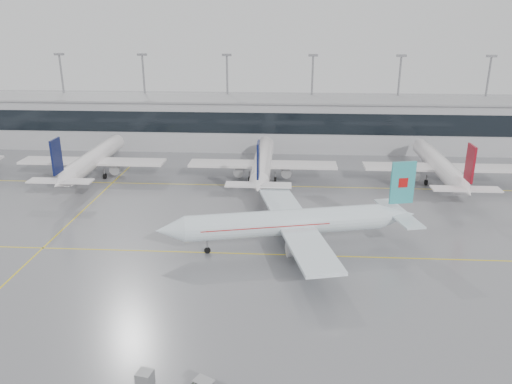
{
  "coord_description": "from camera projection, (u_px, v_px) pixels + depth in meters",
  "views": [
    {
      "loc": [
        4.7,
        -62.94,
        31.34
      ],
      "look_at": [
        0.0,
        12.0,
        5.0
      ],
      "focal_mm": 35.0,
      "sensor_mm": 36.0,
      "label": 1
    }
  ],
  "objects": [
    {
      "name": "ground",
      "position": [
        251.0,
        254.0,
        69.93
      ],
      "size": [
        320.0,
        320.0,
        0.0
      ],
      "primitive_type": "plane",
      "color": "slate",
      "rests_on": "ground"
    },
    {
      "name": "taxi_line_cross",
      "position": [
        83.0,
        210.0,
        85.82
      ],
      "size": [
        0.25,
        60.0,
        0.01
      ],
      "primitive_type": "cube",
      "color": "yellow",
      "rests_on": "ground"
    },
    {
      "name": "terminal",
      "position": [
        268.0,
        123.0,
        126.33
      ],
      "size": [
        180.0,
        15.0,
        12.0
      ],
      "primitive_type": "cube",
      "color": "#A5A5A9",
      "rests_on": "ground"
    },
    {
      "name": "taxi_line_main",
      "position": [
        251.0,
        254.0,
        69.92
      ],
      "size": [
        120.0,
        0.25,
        0.01
      ],
      "primitive_type": "cube",
      "color": "yellow",
      "rests_on": "ground"
    },
    {
      "name": "gse_unit",
      "position": [
        145.0,
        378.0,
        44.79
      ],
      "size": [
        1.62,
        1.54,
        1.38
      ],
      "primitive_type": "cube",
      "rotation": [
        0.0,
        0.0,
        -0.21
      ],
      "color": "slate",
      "rests_on": "ground"
    },
    {
      "name": "terminal_glass",
      "position": [
        267.0,
        123.0,
        118.72
      ],
      "size": [
        180.0,
        0.2,
        5.0
      ],
      "primitive_type": "cube",
      "color": "black",
      "rests_on": "ground"
    },
    {
      "name": "parked_jet_b",
      "position": [
        93.0,
        160.0,
        102.49
      ],
      "size": [
        29.64,
        36.96,
        11.72
      ],
      "rotation": [
        0.0,
        0.0,
        1.57
      ],
      "color": "white",
      "rests_on": "ground"
    },
    {
      "name": "taxi_line_north",
      "position": [
        262.0,
        186.0,
        98.18
      ],
      "size": [
        120.0,
        0.25,
        0.01
      ],
      "primitive_type": "cube",
      "color": "yellow",
      "rests_on": "ground"
    },
    {
      "name": "parked_jet_d",
      "position": [
        440.0,
        166.0,
        98.36
      ],
      "size": [
        29.64,
        36.96,
        11.72
      ],
      "rotation": [
        0.0,
        0.0,
        1.57
      ],
      "color": "white",
      "rests_on": "ground"
    },
    {
      "name": "terminal_roof",
      "position": [
        269.0,
        99.0,
        124.28
      ],
      "size": [
        182.0,
        16.0,
        0.4
      ],
      "primitive_type": "cube",
      "color": "gray",
      "rests_on": "ground"
    },
    {
      "name": "air_canada_jet",
      "position": [
        293.0,
        222.0,
        70.77
      ],
      "size": [
        37.57,
        30.8,
        12.04
      ],
      "rotation": [
        0.0,
        0.0,
        3.37
      ],
      "color": "white",
      "rests_on": "ground"
    },
    {
      "name": "parked_jet_c",
      "position": [
        263.0,
        163.0,
        100.42
      ],
      "size": [
        29.64,
        36.96,
        11.72
      ],
      "rotation": [
        0.0,
        0.0,
        1.57
      ],
      "color": "white",
      "rests_on": "ground"
    },
    {
      "name": "light_masts",
      "position": [
        269.0,
        91.0,
        129.55
      ],
      "size": [
        156.4,
        1.0,
        22.6
      ],
      "color": "gray",
      "rests_on": "ground"
    }
  ]
}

